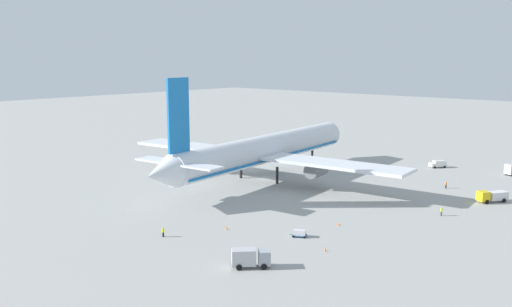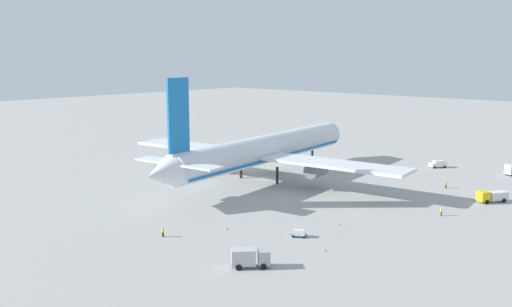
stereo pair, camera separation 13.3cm
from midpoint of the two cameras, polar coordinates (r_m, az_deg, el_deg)
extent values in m
plane|color=#9E9E99|center=(140.24, 1.04, -2.59)|extent=(600.00, 600.00, 0.00)
cylinder|color=silver|center=(138.77, 1.05, 0.50)|extent=(67.99, 14.52, 7.07)
cone|color=silver|center=(169.98, 8.02, 2.16)|extent=(6.39, 7.52, 6.93)
cone|color=silver|center=(110.44, -9.93, -2.11)|extent=(7.77, 7.46, 6.72)
cube|color=#1972BF|center=(112.61, -8.10, 3.93)|extent=(6.02, 1.16, 15.27)
cube|color=silver|center=(117.66, -10.19, -0.68)|extent=(5.41, 9.81, 0.36)
cube|color=silver|center=(109.87, -5.97, -1.33)|extent=(5.41, 9.81, 0.36)
cube|color=silver|center=(149.10, -6.39, 0.69)|extent=(12.82, 35.76, 0.70)
cylinder|color=slate|center=(146.81, -4.58, -0.23)|extent=(5.56, 3.92, 3.36)
cube|color=silver|center=(125.54, 8.13, -1.10)|extent=(12.82, 35.76, 0.70)
cylinder|color=slate|center=(129.23, 6.24, -1.70)|extent=(6.17, 4.15, 3.53)
cylinder|color=black|center=(159.57, 5.83, -0.34)|extent=(0.70, 0.70, 4.13)
cylinder|color=black|center=(140.27, -1.61, -1.73)|extent=(0.70, 0.70, 4.13)
cylinder|color=black|center=(134.05, 2.18, -2.28)|extent=(0.70, 0.70, 4.13)
cube|color=#1972BF|center=(139.11, 1.04, -0.29)|extent=(65.26, 13.87, 0.50)
cube|color=#999EA5|center=(82.13, 0.83, -10.72)|extent=(2.68, 2.69, 2.10)
cube|color=#B2B2B7|center=(81.85, -1.34, -10.69)|extent=(3.99, 3.93, 2.37)
cube|color=black|center=(82.00, 1.25, -10.36)|extent=(1.27, 1.34, 0.93)
cylinder|color=black|center=(83.47, 0.63, -11.14)|extent=(0.86, 0.84, 0.90)
cylinder|color=black|center=(81.52, 0.78, -11.67)|extent=(0.86, 0.84, 0.90)
cylinder|color=black|center=(83.21, -1.89, -11.22)|extent=(0.86, 0.84, 0.90)
cylinder|color=black|center=(81.26, -1.81, -11.75)|extent=(0.86, 0.84, 0.90)
cube|color=yellow|center=(126.08, 22.50, -4.11)|extent=(2.83, 2.86, 2.06)
cube|color=silver|center=(128.45, 23.75, -4.02)|extent=(4.68, 3.98, 1.74)
cube|color=black|center=(125.51, 22.26, -3.91)|extent=(0.99, 1.56, 0.91)
cylinder|color=black|center=(125.67, 22.84, -4.66)|extent=(0.93, 0.72, 0.90)
cylinder|color=black|center=(127.23, 22.23, -4.45)|extent=(0.93, 0.72, 0.90)
cylinder|color=black|center=(128.45, 24.33, -4.46)|extent=(0.93, 0.72, 0.90)
cylinder|color=black|center=(129.98, 23.71, -4.26)|extent=(0.93, 0.72, 0.90)
cube|color=#B2B2B7|center=(158.17, 25.02, -1.43)|extent=(4.21, 2.99, 2.66)
cylinder|color=black|center=(158.28, 24.52, -1.88)|extent=(0.95, 0.53, 0.90)
cube|color=white|center=(161.77, 18.36, -1.09)|extent=(4.92, 4.20, 1.10)
cube|color=white|center=(161.74, 18.44, -0.80)|extent=(3.42, 3.08, 0.55)
cylinder|color=black|center=(160.29, 18.05, -1.37)|extent=(0.65, 0.55, 0.64)
cylinder|color=black|center=(161.84, 17.71, -1.25)|extent=(0.65, 0.55, 0.64)
cylinder|color=black|center=(161.93, 18.98, -1.31)|extent=(0.65, 0.55, 0.64)
cylinder|color=black|center=(163.46, 18.64, -1.19)|extent=(0.65, 0.55, 0.64)
cube|color=#26598C|center=(95.77, 4.50, -8.46)|extent=(2.41, 2.83, 0.15)
cylinder|color=#333338|center=(95.99, 3.58, -8.41)|extent=(0.36, 0.56, 0.08)
cube|color=silver|center=(95.61, 4.50, -8.17)|extent=(2.10, 2.42, 0.87)
cylinder|color=black|center=(95.27, 3.87, -8.61)|extent=(0.30, 0.41, 0.40)
cylinder|color=black|center=(96.58, 4.00, -8.35)|extent=(0.30, 0.41, 0.40)
cylinder|color=black|center=(95.02, 5.00, -8.67)|extent=(0.30, 0.41, 0.40)
cylinder|color=black|center=(96.33, 5.11, -8.41)|extent=(0.30, 0.41, 0.40)
cylinder|color=black|center=(96.76, -9.66, -8.30)|extent=(0.43, 0.43, 0.83)
cylinder|color=yellow|center=(96.54, -9.67, -7.89)|extent=(0.54, 0.54, 0.62)
sphere|color=tan|center=(96.41, -9.68, -7.64)|extent=(0.23, 0.23, 0.23)
cylinder|color=black|center=(137.06, 19.10, -3.27)|extent=(0.42, 0.42, 0.83)
cylinder|color=orange|center=(136.90, 19.12, -2.97)|extent=(0.52, 0.52, 0.63)
sphere|color=beige|center=(136.81, 19.13, -2.79)|extent=(0.23, 0.23, 0.23)
cylinder|color=#3F3F47|center=(113.52, 18.65, -5.93)|extent=(0.42, 0.42, 0.85)
cylinder|color=#B2F219|center=(113.32, 18.67, -5.57)|extent=(0.52, 0.52, 0.64)
sphere|color=tan|center=(113.21, 18.69, -5.36)|extent=(0.23, 0.23, 0.23)
cone|color=orange|center=(89.49, 7.16, -9.86)|extent=(0.36, 0.36, 0.55)
cone|color=orange|center=(196.95, 0.60, 1.15)|extent=(0.36, 0.36, 0.55)
cone|color=orange|center=(99.57, -3.10, -7.72)|extent=(0.36, 0.36, 0.55)
cone|color=orange|center=(88.25, -1.47, -10.07)|extent=(0.36, 0.36, 0.55)
cone|color=orange|center=(102.84, 8.56, -7.24)|extent=(0.36, 0.36, 0.55)
camera|label=1|loc=(0.07, -90.03, -0.01)|focal=38.50mm
camera|label=2|loc=(0.07, 89.97, 0.01)|focal=38.50mm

